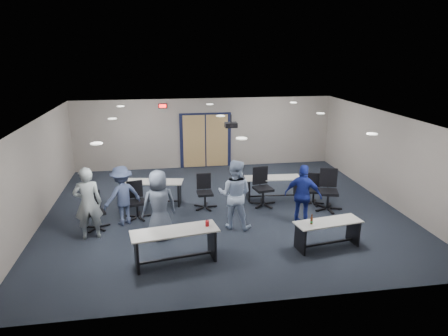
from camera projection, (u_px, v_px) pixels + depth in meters
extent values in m
plane|color=black|center=(223.00, 209.00, 11.66)|extent=(10.00, 10.00, 0.00)
cube|color=gray|center=(205.00, 133.00, 15.52)|extent=(10.00, 0.04, 2.70)
cube|color=gray|center=(263.00, 236.00, 7.01)|extent=(10.00, 0.04, 2.70)
cube|color=gray|center=(36.00, 174.00, 10.51)|extent=(0.04, 9.00, 2.70)
cube|color=gray|center=(387.00, 158.00, 12.02)|extent=(0.04, 9.00, 2.70)
cube|color=silver|center=(223.00, 118.00, 10.88)|extent=(10.00, 9.00, 0.04)
cube|color=#111533|center=(206.00, 141.00, 15.58)|extent=(2.00, 0.06, 2.20)
cube|color=#A9824D|center=(194.00, 141.00, 15.50)|extent=(0.85, 0.04, 2.05)
cube|color=#A9824D|center=(217.00, 141.00, 15.63)|extent=(0.85, 0.04, 2.05)
cube|color=black|center=(163.00, 106.00, 14.92)|extent=(0.32, 0.05, 0.18)
cube|color=#FF0C0C|center=(163.00, 106.00, 14.89)|extent=(0.26, 0.02, 0.12)
cylinder|color=black|center=(231.00, 119.00, 11.43)|extent=(0.04, 0.04, 0.24)
cube|color=black|center=(231.00, 125.00, 11.48)|extent=(0.35, 0.30, 0.14)
cylinder|color=black|center=(232.00, 126.00, 11.34)|extent=(0.08, 0.03, 0.08)
cube|color=#B5B2AB|center=(175.00, 231.00, 8.57)|extent=(1.95, 0.92, 0.03)
cube|color=black|center=(136.00, 253.00, 8.43)|extent=(0.14, 0.57, 0.73)
cube|color=black|center=(212.00, 242.00, 8.94)|extent=(0.14, 0.57, 0.73)
cube|color=black|center=(176.00, 258.00, 8.76)|extent=(1.65, 0.32, 0.04)
cylinder|color=#AD171B|center=(207.00, 223.00, 8.77)|extent=(0.08, 0.08, 0.13)
cube|color=#B5B2AB|center=(328.00, 222.00, 9.29)|extent=(1.66, 0.77, 0.03)
cube|color=black|center=(300.00, 239.00, 9.17)|extent=(0.12, 0.49, 0.62)
cube|color=black|center=(353.00, 231.00, 9.59)|extent=(0.12, 0.49, 0.62)
cube|color=black|center=(327.00, 243.00, 9.45)|extent=(1.41, 0.26, 0.04)
cube|color=#B5B2AB|center=(153.00, 182.00, 11.87)|extent=(1.85, 0.89, 0.03)
cube|color=black|center=(127.00, 193.00, 11.99)|extent=(0.14, 0.54, 0.69)
cube|color=black|center=(179.00, 193.00, 11.97)|extent=(0.14, 0.54, 0.69)
cube|color=black|center=(154.00, 201.00, 12.05)|extent=(1.56, 0.32, 0.04)
cube|color=#B5B2AB|center=(273.00, 178.00, 12.32)|extent=(1.75, 0.68, 0.03)
cube|color=black|center=(248.00, 189.00, 12.35)|extent=(0.08, 0.53, 0.67)
cube|color=black|center=(296.00, 188.00, 12.49)|extent=(0.08, 0.53, 0.67)
cube|color=black|center=(272.00, 196.00, 12.49)|extent=(1.53, 0.14, 0.04)
imported|color=#95A0A3|center=(88.00, 203.00, 9.66)|extent=(0.73, 0.54, 1.83)
imported|color=#505A6E|center=(159.00, 205.00, 9.67)|extent=(0.97, 0.76, 1.75)
imported|color=#AEC3E6|center=(235.00, 194.00, 10.26)|extent=(1.08, 0.97, 1.83)
imported|color=navy|center=(303.00, 195.00, 10.44)|extent=(1.04, 0.83, 1.65)
imported|color=#404D73|center=(122.00, 196.00, 10.49)|extent=(1.19, 1.04, 1.60)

